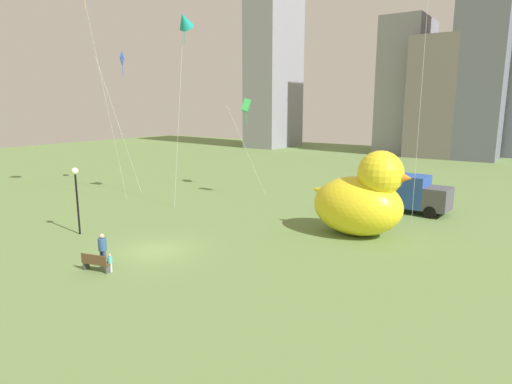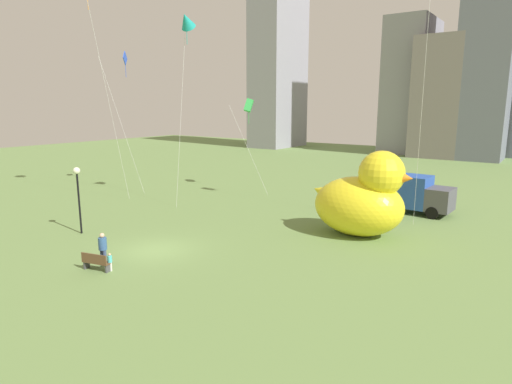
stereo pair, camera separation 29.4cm
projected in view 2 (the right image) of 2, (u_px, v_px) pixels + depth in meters
name	position (u px, v px, depth m)	size (l,w,h in m)	color
ground_plane	(156.00, 250.00, 24.53)	(140.00, 140.00, 0.00)	#668547
park_bench	(96.00, 262.00, 21.45)	(1.57, 0.78, 0.90)	brown
person_adult	(103.00, 248.00, 22.09)	(0.42, 0.42, 1.71)	#38476B
person_child	(110.00, 261.00, 21.41)	(0.22, 0.22, 0.91)	silver
giant_inflatable_duck	(362.00, 199.00, 26.98)	(6.54, 4.20, 5.42)	yellow
lamppost	(78.00, 184.00, 27.19)	(0.44, 0.44, 4.28)	black
box_truck	(409.00, 193.00, 33.13)	(6.08, 2.68, 2.85)	#264CA5
city_skyline	(409.00, 66.00, 71.86)	(50.86, 16.51, 39.13)	gray
kite_blue	(125.00, 65.00, 39.76)	(3.03, 2.97, 12.94)	silver
kite_teal	(186.00, 21.00, 32.48)	(1.68, 1.83, 15.05)	silver
kite_green	(249.00, 106.00, 39.80)	(2.91, 2.99, 8.72)	silver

